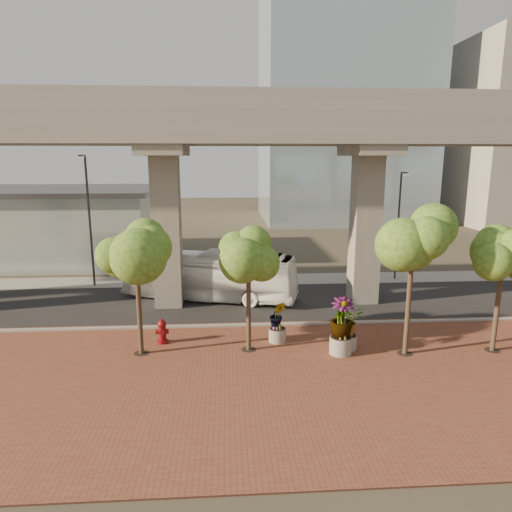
{
  "coord_description": "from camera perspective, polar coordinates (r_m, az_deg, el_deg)",
  "views": [
    {
      "loc": [
        -2.47,
        -25.08,
        8.86
      ],
      "look_at": [
        -0.79,
        0.5,
        3.34
      ],
      "focal_mm": 32.0,
      "sensor_mm": 36.0,
      "label": 1
    }
  ],
  "objects": [
    {
      "name": "planter_front",
      "position": [
        21.85,
        11.41,
        -8.13
      ],
      "size": [
        1.97,
        1.97,
        2.17
      ],
      "color": "#A9A299",
      "rests_on": "ground"
    },
    {
      "name": "street_tree_near_west",
      "position": [
        20.41,
        -0.95,
        0.45
      ],
      "size": [
        3.25,
        3.25,
        6.17
      ],
      "color": "#49382A",
      "rests_on": "ground"
    },
    {
      "name": "fire_hydrant",
      "position": [
        22.84,
        -11.64,
        -9.2
      ],
      "size": [
        0.61,
        0.55,
        1.21
      ],
      "color": "maroon",
      "rests_on": "ground"
    },
    {
      "name": "streetlamp_east",
      "position": [
        34.65,
        17.45,
        4.53
      ],
      "size": [
        0.39,
        1.14,
        7.87
      ],
      "color": "#2C2C31",
      "rests_on": "ground"
    },
    {
      "name": "asphalt_road",
      "position": [
        28.59,
        1.39,
        -5.87
      ],
      "size": [
        90.0,
        8.0,
        0.04
      ],
      "primitive_type": "cube",
      "color": "black",
      "rests_on": "ground"
    },
    {
      "name": "station_pavilion",
      "position": [
        45.02,
        -26.69,
        3.65
      ],
      "size": [
        23.0,
        13.0,
        6.3
      ],
      "color": "#A7BCBF",
      "rests_on": "ground"
    },
    {
      "name": "street_tree_far_east",
      "position": [
        23.11,
        28.59,
        0.74
      ],
      "size": [
        3.76,
        3.76,
        6.56
      ],
      "color": "#49382A",
      "rests_on": "ground"
    },
    {
      "name": "ground",
      "position": [
        26.71,
        1.78,
        -7.23
      ],
      "size": [
        160.0,
        160.0,
        0.0
      ],
      "primitive_type": "plane",
      "color": "#3B372B",
      "rests_on": "ground"
    },
    {
      "name": "street_tree_near_east",
      "position": [
        21.04,
        19.02,
        1.42
      ],
      "size": [
        3.6,
        3.6,
        6.79
      ],
      "color": "#49382A",
      "rests_on": "ground"
    },
    {
      "name": "curb_strip",
      "position": [
        24.81,
        2.23,
        -8.59
      ],
      "size": [
        70.0,
        0.25,
        0.16
      ],
      "primitive_type": "cube",
      "color": "gray",
      "rests_on": "ground"
    },
    {
      "name": "far_sidewalk",
      "position": [
        33.84,
        0.56,
        -2.98
      ],
      "size": [
        90.0,
        3.0,
        0.06
      ],
      "primitive_type": "cube",
      "color": "gray",
      "rests_on": "ground"
    },
    {
      "name": "transit_bus",
      "position": [
        29.08,
        -5.83,
        -2.49
      ],
      "size": [
        11.35,
        5.64,
        3.09
      ],
      "primitive_type": "imported",
      "rotation": [
        0.0,
        0.0,
        1.28
      ],
      "color": "white",
      "rests_on": "ground"
    },
    {
      "name": "planter_left",
      "position": [
        22.34,
        2.71,
        -7.63
      ],
      "size": [
        1.87,
        1.87,
        2.06
      ],
      "color": "#ABA79A",
      "rests_on": "ground"
    },
    {
      "name": "transit_viaduct",
      "position": [
        27.23,
        1.47,
        8.83
      ],
      "size": [
        72.0,
        5.6,
        12.4
      ],
      "color": "gray",
      "rests_on": "ground"
    },
    {
      "name": "street_tree_far_west",
      "position": [
        20.71,
        -14.75,
        0.01
      ],
      "size": [
        3.65,
        3.65,
        6.27
      ],
      "color": "#49382A",
      "rests_on": "ground"
    },
    {
      "name": "streetlamp_west",
      "position": [
        33.25,
        -20.2,
        5.21
      ],
      "size": [
        0.45,
        1.31,
        9.04
      ],
      "color": "#333338",
      "rests_on": "ground"
    },
    {
      "name": "planter_right",
      "position": [
        21.21,
        10.66,
        -7.86
      ],
      "size": [
        2.51,
        2.51,
        2.68
      ],
      "color": "#9C9A8D",
      "rests_on": "ground"
    },
    {
      "name": "brick_plaza",
      "position": [
        19.38,
        4.12,
        -14.99
      ],
      "size": [
        70.0,
        13.0,
        0.06
      ],
      "primitive_type": "cube",
      "color": "brown",
      "rests_on": "ground"
    }
  ]
}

